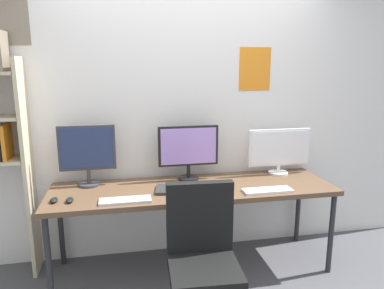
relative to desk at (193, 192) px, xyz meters
The scene contains 11 objects.
wall_back 0.74m from the desk, 90.11° to the left, with size 4.74×0.11×2.60m.
desk is the anchor object (origin of this frame).
office_chair 0.81m from the desk, 96.76° to the right, with size 0.52×0.52×0.99m.
monitor_left 0.94m from the desk, 165.98° to the left, with size 0.46×0.18×0.51m.
monitor_center 0.39m from the desk, 90.00° to the left, with size 0.53×0.18×0.48m.
monitor_right 0.92m from the desk, 14.03° to the left, with size 0.59×0.18×0.42m.
keyboard_left 0.61m from the desk, 157.67° to the right, with size 0.38×0.13×0.02m, color silver.
keyboard_right 0.61m from the desk, 22.33° to the right, with size 0.39×0.13×0.02m, color silver.
mouse_left_side 1.09m from the desk, behind, with size 0.06×0.10×0.03m, color black.
mouse_right_side 0.98m from the desk, behind, with size 0.06×0.10×0.03m, color black.
laptop_closed 0.18m from the desk, 156.91° to the right, with size 0.32×0.22×0.02m, color #2D2D2D.
Camera 1 is at (-0.56, -2.20, 1.74)m, focal length 33.82 mm.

